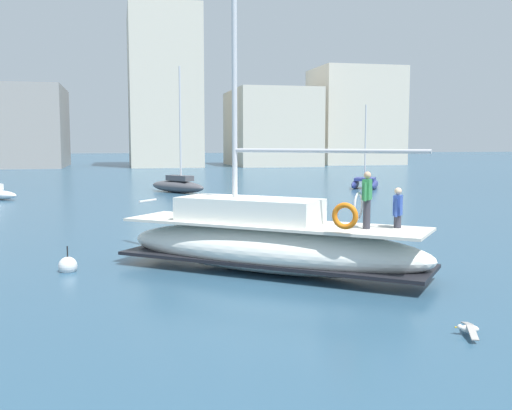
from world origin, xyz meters
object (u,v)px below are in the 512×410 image
moored_sloop_near (178,184)px  seagull (469,328)px  moored_catamaran (365,182)px  mooring_buoy (68,266)px  main_sailboat (269,242)px

moored_sloop_near → seagull: (2.47, -35.69, -0.49)m
moored_catamaran → mooring_buoy: (-21.51, -28.49, -0.36)m
moored_sloop_near → main_sailboat: bearing=-90.0°
main_sailboat → seagull: main_sailboat is taller
seagull → main_sailboat: bearing=110.5°
main_sailboat → moored_catamaran: 33.70m
seagull → mooring_buoy: bearing=136.2°
moored_sloop_near → moored_catamaran: bearing=2.8°
moored_sloop_near → seagull: bearing=-86.0°
moored_catamaran → moored_sloop_near: bearing=-177.2°
moored_sloop_near → seagull: moored_sloop_near is taller
main_sailboat → seagull: 7.13m
main_sailboat → mooring_buoy: size_ratio=14.41×
main_sailboat → mooring_buoy: bearing=167.1°
main_sailboat → moored_sloop_near: 29.05m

